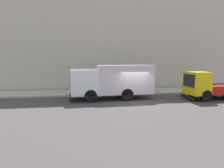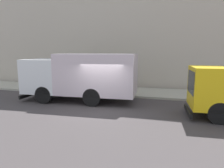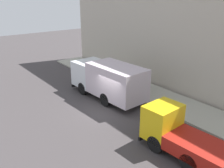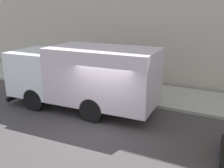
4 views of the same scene
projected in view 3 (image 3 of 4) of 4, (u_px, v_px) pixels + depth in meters
The scene contains 9 objects.
ground at pixel (108, 110), 18.87m from camera, with size 80.00×80.00×0.00m, color #403B3C.
sidewalk at pixel (151, 94), 21.57m from camera, with size 3.53×30.00×0.15m, color #A9A798.
building_facade at pixel (174, 19), 20.67m from camera, with size 0.50×30.00×12.64m, color #BBB1A0.
large_utility_truck at pixel (108, 79), 20.36m from camera, with size 2.96×7.43×3.06m.
small_flatbed_truck at pixel (178, 134), 13.50m from camera, with size 2.38×5.16×2.49m.
pedestrian_walking at pixel (126, 81), 22.17m from camera, with size 0.51×0.51×1.57m.
pedestrian_standing at pixel (146, 81), 21.92m from camera, with size 0.48×0.48×1.71m.
pedestrian_third at pixel (126, 78), 22.66m from camera, with size 0.47×0.47×1.65m.
traffic_cone_orange at pixel (107, 78), 24.12m from camera, with size 0.51×0.51×0.73m, color orange.
Camera 3 is at (-10.13, -13.62, 8.48)m, focal length 39.40 mm.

